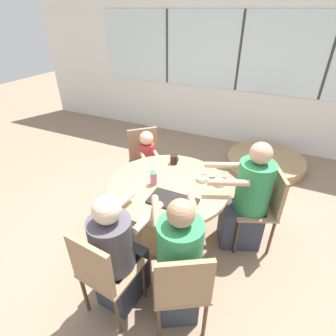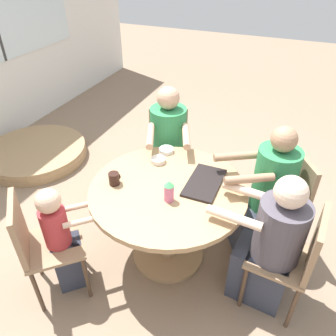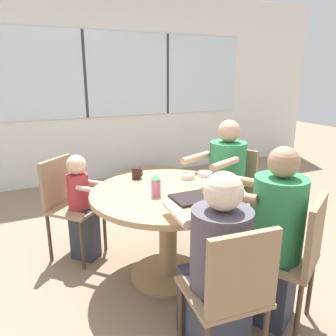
{
  "view_description": "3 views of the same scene",
  "coord_description": "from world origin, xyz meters",
  "px_view_note": "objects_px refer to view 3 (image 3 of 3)",
  "views": [
    {
      "loc": [
        0.87,
        -1.88,
        2.18
      ],
      "look_at": [
        0.0,
        0.0,
        0.91
      ],
      "focal_mm": 28.0,
      "sensor_mm": 36.0,
      "label": 1
    },
    {
      "loc": [
        -1.74,
        -0.73,
        2.25
      ],
      "look_at": [
        0.0,
        0.0,
        0.91
      ],
      "focal_mm": 35.0,
      "sensor_mm": 36.0,
      "label": 2
    },
    {
      "loc": [
        -0.99,
        -2.1,
        1.58
      ],
      "look_at": [
        0.0,
        0.0,
        0.91
      ],
      "focal_mm": 35.0,
      "sensor_mm": 36.0,
      "label": 3
    }
  ],
  "objects_px": {
    "person_woman_green_shirt": "(216,276)",
    "bowl_white_shallow": "(188,176)",
    "chair_for_man_blue_shirt": "(233,185)",
    "sippy_cup": "(156,185)",
    "folded_table_stack": "(154,181)",
    "chair_for_toddler": "(67,198)",
    "person_toddler": "(82,209)",
    "person_man_teal_shirt": "(270,245)",
    "chair_for_woman_green_shirt": "(232,289)",
    "chair_for_man_teal_shirt": "(297,252)",
    "person_man_blue_shirt": "(224,190)",
    "coffee_mug": "(137,173)",
    "bowl_cereal": "(205,174)"
  },
  "relations": [
    {
      "from": "person_man_teal_shirt",
      "to": "coffee_mug",
      "type": "relative_size",
      "value": 12.22
    },
    {
      "from": "chair_for_woman_green_shirt",
      "to": "folded_table_stack",
      "type": "relative_size",
      "value": 0.73
    },
    {
      "from": "chair_for_man_blue_shirt",
      "to": "folded_table_stack",
      "type": "bearing_deg",
      "value": -18.65
    },
    {
      "from": "person_woman_green_shirt",
      "to": "person_toddler",
      "type": "height_order",
      "value": "person_woman_green_shirt"
    },
    {
      "from": "chair_for_woman_green_shirt",
      "to": "chair_for_man_blue_shirt",
      "type": "bearing_deg",
      "value": 59.07
    },
    {
      "from": "chair_for_toddler",
      "to": "bowl_white_shallow",
      "type": "distance_m",
      "value": 1.08
    },
    {
      "from": "coffee_mug",
      "to": "folded_table_stack",
      "type": "xyz_separation_m",
      "value": [
        0.87,
        1.7,
        -0.71
      ]
    },
    {
      "from": "chair_for_man_blue_shirt",
      "to": "bowl_white_shallow",
      "type": "bearing_deg",
      "value": 82.45
    },
    {
      "from": "chair_for_man_blue_shirt",
      "to": "sippy_cup",
      "type": "relative_size",
      "value": 5.31
    },
    {
      "from": "chair_for_man_teal_shirt",
      "to": "person_man_blue_shirt",
      "type": "bearing_deg",
      "value": 47.35
    },
    {
      "from": "person_man_teal_shirt",
      "to": "sippy_cup",
      "type": "distance_m",
      "value": 0.86
    },
    {
      "from": "chair_for_toddler",
      "to": "person_toddler",
      "type": "xyz_separation_m",
      "value": [
        0.1,
        -0.11,
        -0.08
      ]
    },
    {
      "from": "chair_for_toddler",
      "to": "bowl_cereal",
      "type": "xyz_separation_m",
      "value": [
        1.1,
        -0.49,
        0.22
      ]
    },
    {
      "from": "person_toddler",
      "to": "bowl_cereal",
      "type": "height_order",
      "value": "person_toddler"
    },
    {
      "from": "chair_for_man_blue_shirt",
      "to": "bowl_white_shallow",
      "type": "distance_m",
      "value": 0.66
    },
    {
      "from": "chair_for_woman_green_shirt",
      "to": "chair_for_man_blue_shirt",
      "type": "xyz_separation_m",
      "value": [
        0.97,
        1.32,
        0.0
      ]
    },
    {
      "from": "person_man_teal_shirt",
      "to": "sippy_cup",
      "type": "relative_size",
      "value": 7.05
    },
    {
      "from": "person_man_blue_shirt",
      "to": "sippy_cup",
      "type": "height_order",
      "value": "person_man_blue_shirt"
    },
    {
      "from": "person_toddler",
      "to": "folded_table_stack",
      "type": "bearing_deg",
      "value": -174.34
    },
    {
      "from": "chair_for_woman_green_shirt",
      "to": "person_woman_green_shirt",
      "type": "bearing_deg",
      "value": 90.0
    },
    {
      "from": "chair_for_man_blue_shirt",
      "to": "folded_table_stack",
      "type": "xyz_separation_m",
      "value": [
        -0.12,
        1.72,
        -0.46
      ]
    },
    {
      "from": "bowl_white_shallow",
      "to": "coffee_mug",
      "type": "bearing_deg",
      "value": 154.78
    },
    {
      "from": "person_man_teal_shirt",
      "to": "sippy_cup",
      "type": "xyz_separation_m",
      "value": [
        -0.52,
        0.62,
        0.29
      ]
    },
    {
      "from": "chair_for_man_blue_shirt",
      "to": "person_man_blue_shirt",
      "type": "xyz_separation_m",
      "value": [
        -0.15,
        -0.06,
        -0.0
      ]
    },
    {
      "from": "sippy_cup",
      "to": "person_toddler",
      "type": "bearing_deg",
      "value": 123.38
    },
    {
      "from": "person_woman_green_shirt",
      "to": "folded_table_stack",
      "type": "distance_m",
      "value": 3.02
    },
    {
      "from": "person_woman_green_shirt",
      "to": "chair_for_man_blue_shirt",
      "type": "bearing_deg",
      "value": 55.76
    },
    {
      "from": "chair_for_man_blue_shirt",
      "to": "sippy_cup",
      "type": "xyz_separation_m",
      "value": [
        -1.01,
        -0.43,
        0.28
      ]
    },
    {
      "from": "chair_for_toddler",
      "to": "folded_table_stack",
      "type": "xyz_separation_m",
      "value": [
        1.42,
        1.38,
        -0.46
      ]
    },
    {
      "from": "chair_for_woman_green_shirt",
      "to": "chair_for_man_blue_shirt",
      "type": "distance_m",
      "value": 1.64
    },
    {
      "from": "person_man_blue_shirt",
      "to": "chair_for_man_teal_shirt",
      "type": "bearing_deg",
      "value": 145.23
    },
    {
      "from": "chair_for_man_teal_shirt",
      "to": "chair_for_toddler",
      "type": "distance_m",
      "value": 1.9
    },
    {
      "from": "chair_for_man_blue_shirt",
      "to": "coffee_mug",
      "type": "height_order",
      "value": "chair_for_man_blue_shirt"
    },
    {
      "from": "chair_for_man_teal_shirt",
      "to": "folded_table_stack",
      "type": "relative_size",
      "value": 0.73
    },
    {
      "from": "person_man_blue_shirt",
      "to": "chair_for_toddler",
      "type": "bearing_deg",
      "value": 51.42
    },
    {
      "from": "folded_table_stack",
      "to": "chair_for_toddler",
      "type": "bearing_deg",
      "value": -135.65
    },
    {
      "from": "person_woman_green_shirt",
      "to": "bowl_white_shallow",
      "type": "relative_size",
      "value": 9.37
    },
    {
      "from": "person_man_blue_shirt",
      "to": "folded_table_stack",
      "type": "xyz_separation_m",
      "value": [
        0.04,
        1.78,
        -0.46
      ]
    },
    {
      "from": "chair_for_woman_green_shirt",
      "to": "sippy_cup",
      "type": "height_order",
      "value": "sippy_cup"
    },
    {
      "from": "chair_for_man_teal_shirt",
      "to": "person_toddler",
      "type": "relative_size",
      "value": 0.95
    },
    {
      "from": "person_woman_green_shirt",
      "to": "person_man_teal_shirt",
      "type": "height_order",
      "value": "person_man_teal_shirt"
    },
    {
      "from": "chair_for_woman_green_shirt",
      "to": "folded_table_stack",
      "type": "distance_m",
      "value": 3.19
    },
    {
      "from": "person_man_teal_shirt",
      "to": "bowl_white_shallow",
      "type": "relative_size",
      "value": 9.87
    },
    {
      "from": "chair_for_woman_green_shirt",
      "to": "chair_for_man_teal_shirt",
      "type": "relative_size",
      "value": 1.0
    },
    {
      "from": "chair_for_man_blue_shirt",
      "to": "person_toddler",
      "type": "relative_size",
      "value": 0.95
    },
    {
      "from": "person_man_teal_shirt",
      "to": "coffee_mug",
      "type": "height_order",
      "value": "person_man_teal_shirt"
    },
    {
      "from": "chair_for_man_teal_shirt",
      "to": "chair_for_toddler",
      "type": "bearing_deg",
      "value": 96.29
    },
    {
      "from": "coffee_mug",
      "to": "folded_table_stack",
      "type": "distance_m",
      "value": 2.03
    },
    {
      "from": "chair_for_woman_green_shirt",
      "to": "chair_for_toddler",
      "type": "relative_size",
      "value": 1.0
    },
    {
      "from": "chair_for_man_teal_shirt",
      "to": "person_woman_green_shirt",
      "type": "distance_m",
      "value": 0.56
    }
  ]
}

